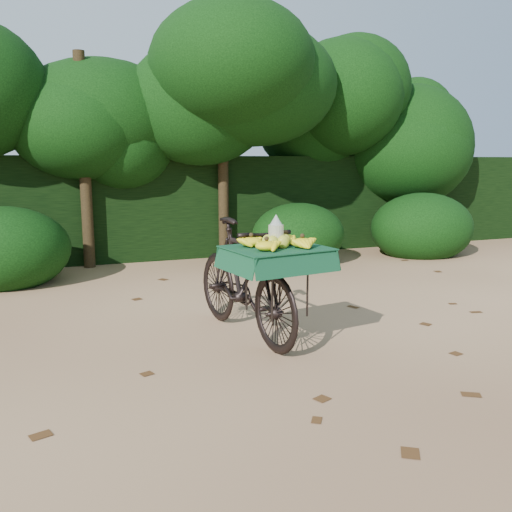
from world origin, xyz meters
name	(u,v)px	position (x,y,z in m)	size (l,w,h in m)	color
ground	(355,363)	(0.00, 0.00, 0.00)	(80.00, 80.00, 0.00)	tan
vendor_bicycle	(245,277)	(-0.63, 1.02, 0.59)	(0.96, 1.98, 1.16)	black
hedge_backdrop	(182,204)	(0.00, 6.30, 0.90)	(26.00, 1.80, 1.80)	black
tree_row	(154,144)	(-0.65, 5.50, 2.00)	(14.50, 2.00, 4.00)	black
bush_clumps	(242,241)	(0.50, 4.30, 0.45)	(8.80, 1.70, 0.90)	black
leaf_litter	(319,339)	(0.00, 0.65, 0.01)	(7.00, 7.30, 0.01)	#4B2C14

